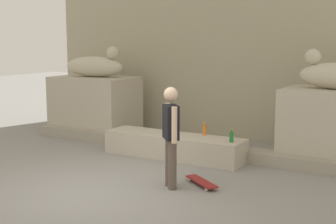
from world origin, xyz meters
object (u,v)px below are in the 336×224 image
(bottle_green, at_px, (231,137))
(bottle_orange, at_px, (204,130))
(statue_reclining_left, at_px, (95,66))
(skateboard, at_px, (201,182))
(skater, at_px, (171,133))

(bottle_green, bearing_deg, bottle_orange, 155.26)
(statue_reclining_left, bearing_deg, skateboard, -38.81)
(bottle_orange, xyz_separation_m, bottle_green, (0.74, -0.34, -0.01))
(statue_reclining_left, xyz_separation_m, skateboard, (4.31, -2.61, -1.68))
(skater, bearing_deg, bottle_orange, 146.46)
(skater, distance_m, bottle_orange, 2.13)
(skater, height_order, bottle_green, skater)
(statue_reclining_left, distance_m, skater, 4.98)
(skateboard, xyz_separation_m, bottle_green, (-0.05, 1.37, 0.52))
(statue_reclining_left, relative_size, bottle_green, 6.50)
(skater, height_order, skateboard, skater)
(statue_reclining_left, height_order, bottle_orange, statue_reclining_left)
(statue_reclining_left, distance_m, bottle_green, 4.59)
(bottle_orange, distance_m, bottle_green, 0.81)
(bottle_orange, bearing_deg, skateboard, -65.29)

